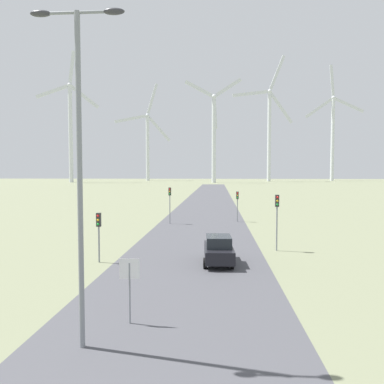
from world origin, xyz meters
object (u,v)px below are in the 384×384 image
object	(u,v)px
wind_turbine_center	(214,131)
traffic_light_post_near_left	(99,226)
streetlamp	(79,143)
traffic_light_post_mid_right	(237,200)
car_approaching	(219,250)
stop_sign_near	(130,278)
wind_turbine_far_left	(70,124)
wind_turbine_far_right	(333,130)
traffic_light_post_near_right	(277,210)
traffic_light_post_mid_left	(170,197)
wind_turbine_left	(148,140)
wind_turbine_right	(269,126)

from	to	relation	value
wind_turbine_center	traffic_light_post_near_left	bearing A→B (deg)	-91.93
streetlamp	traffic_light_post_near_left	distance (m)	12.88
traffic_light_post_mid_right	car_approaching	world-z (taller)	traffic_light_post_mid_right
stop_sign_near	car_approaching	xyz separation A→B (m)	(3.51, 9.77, -0.89)
wind_turbine_far_left	wind_turbine_far_right	xyz separation A→B (m)	(153.81, 47.07, 0.60)
traffic_light_post_near_right	traffic_light_post_mid_left	world-z (taller)	traffic_light_post_near_right
stop_sign_near	traffic_light_post_near_right	bearing A→B (deg)	60.67
stop_sign_near	traffic_light_post_near_left	bearing A→B (deg)	114.20
traffic_light_post_mid_right	wind_turbine_center	size ratio (longest dim) A/B	0.06
stop_sign_near	traffic_light_post_mid_right	size ratio (longest dim) A/B	0.72
traffic_light_post_mid_left	wind_turbine_left	size ratio (longest dim) A/B	0.07
traffic_light_post_near_left	wind_turbine_far_right	size ratio (longest dim) A/B	0.04
car_approaching	traffic_light_post_mid_right	bearing A→B (deg)	83.60
car_approaching	streetlamp	bearing A→B (deg)	-111.51
wind_turbine_far_right	stop_sign_near	bearing A→B (deg)	-108.38
streetlamp	wind_turbine_far_left	world-z (taller)	wind_turbine_far_left
traffic_light_post_near_right	traffic_light_post_near_left	bearing A→B (deg)	-160.03
wind_turbine_center	wind_turbine_far_right	world-z (taller)	wind_turbine_far_right
wind_turbine_center	stop_sign_near	bearing A→B (deg)	-90.50
wind_turbine_far_left	wind_turbine_left	bearing A→B (deg)	51.98
car_approaching	wind_turbine_left	world-z (taller)	wind_turbine_left
traffic_light_post_mid_left	streetlamp	bearing A→B (deg)	-88.44
traffic_light_post_near_right	traffic_light_post_mid_left	xyz separation A→B (m)	(-9.85, 13.98, -0.06)
wind_turbine_left	traffic_light_post_near_left	bearing A→B (deg)	-80.24
wind_turbine_center	wind_turbine_far_right	bearing A→B (deg)	31.86
wind_turbine_left	wind_turbine_right	distance (m)	78.45
wind_turbine_center	wind_turbine_right	bearing A→B (deg)	41.68
traffic_light_post_near_right	wind_turbine_left	distance (m)	222.69
car_approaching	wind_turbine_right	distance (m)	210.44
wind_turbine_far_left	wind_turbine_far_right	distance (m)	160.85
traffic_light_post_mid_left	traffic_light_post_mid_right	distance (m)	8.13
traffic_light_post_mid_left	wind_turbine_center	distance (m)	159.86
car_approaching	traffic_light_post_near_right	bearing A→B (deg)	44.23
wind_turbine_far_right	car_approaching	bearing A→B (deg)	-108.32
wind_turbine_far_left	wind_turbine_right	size ratio (longest dim) A/B	0.94
stop_sign_near	wind_turbine_left	size ratio (longest dim) A/B	0.04
stop_sign_near	car_approaching	distance (m)	10.42
streetlamp	traffic_light_post_mid_right	size ratio (longest dim) A/B	3.12
car_approaching	traffic_light_post_mid_left	bearing A→B (deg)	106.72
streetlamp	traffic_light_post_near_right	distance (m)	18.84
traffic_light_post_mid_left	wind_turbine_right	size ratio (longest dim) A/B	0.05
traffic_light_post_near_right	wind_turbine_far_right	xyz separation A→B (m)	(69.56, 219.01, 29.23)
wind_turbine_right	wind_turbine_left	bearing A→B (deg)	169.43
wind_turbine_far_right	traffic_light_post_mid_left	bearing A→B (deg)	-111.17
car_approaching	wind_turbine_far_right	bearing A→B (deg)	71.68
traffic_light_post_near_right	wind_turbine_right	world-z (taller)	wind_turbine_right
streetlamp	car_approaching	world-z (taller)	streetlamp
streetlamp	wind_turbine_left	size ratio (longest dim) A/B	0.18
traffic_light_post_mid_right	traffic_light_post_mid_left	bearing A→B (deg)	-163.56
wind_turbine_far_left	wind_turbine_right	xyz separation A→B (m)	(111.07, 29.40, 1.47)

